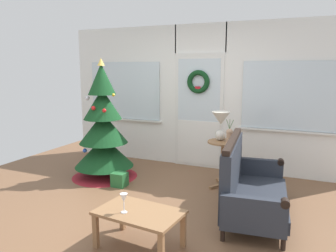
{
  "coord_description": "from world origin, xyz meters",
  "views": [
    {
      "loc": [
        1.82,
        -3.5,
        1.79
      ],
      "look_at": [
        0.05,
        0.55,
        1.0
      ],
      "focal_mm": 34.86,
      "sensor_mm": 36.0,
      "label": 1
    }
  ],
  "objects_px": {
    "wine_glass": "(124,199)",
    "gift_box": "(120,179)",
    "settee_sofa": "(247,185)",
    "christmas_tree": "(103,134)",
    "side_table": "(223,154)",
    "coffee_table": "(139,216)",
    "flower_vase": "(229,135)",
    "table_lamp": "(221,122)"
  },
  "relations": [
    {
      "from": "wine_glass",
      "to": "gift_box",
      "type": "relative_size",
      "value": 0.91
    },
    {
      "from": "settee_sofa",
      "to": "wine_glass",
      "type": "bearing_deg",
      "value": -127.2
    },
    {
      "from": "christmas_tree",
      "to": "gift_box",
      "type": "distance_m",
      "value": 0.83
    },
    {
      "from": "settee_sofa",
      "to": "gift_box",
      "type": "height_order",
      "value": "settee_sofa"
    },
    {
      "from": "christmas_tree",
      "to": "settee_sofa",
      "type": "relative_size",
      "value": 1.2
    },
    {
      "from": "side_table",
      "to": "gift_box",
      "type": "bearing_deg",
      "value": -155.81
    },
    {
      "from": "settee_sofa",
      "to": "coffee_table",
      "type": "distance_m",
      "value": 1.46
    },
    {
      "from": "christmas_tree",
      "to": "flower_vase",
      "type": "bearing_deg",
      "value": 8.18
    },
    {
      "from": "christmas_tree",
      "to": "flower_vase",
      "type": "xyz_separation_m",
      "value": [
        2.01,
        0.29,
        0.1
      ]
    },
    {
      "from": "wine_glass",
      "to": "flower_vase",
      "type": "bearing_deg",
      "value": 75.15
    },
    {
      "from": "flower_vase",
      "to": "gift_box",
      "type": "xyz_separation_m",
      "value": [
        -1.54,
        -0.59,
        -0.71
      ]
    },
    {
      "from": "table_lamp",
      "to": "wine_glass",
      "type": "height_order",
      "value": "table_lamp"
    },
    {
      "from": "flower_vase",
      "to": "coffee_table",
      "type": "bearing_deg",
      "value": -102.16
    },
    {
      "from": "side_table",
      "to": "wine_glass",
      "type": "height_order",
      "value": "side_table"
    },
    {
      "from": "table_lamp",
      "to": "coffee_table",
      "type": "relative_size",
      "value": 0.5
    },
    {
      "from": "table_lamp",
      "to": "wine_glass",
      "type": "distance_m",
      "value": 2.26
    },
    {
      "from": "christmas_tree",
      "to": "coffee_table",
      "type": "relative_size",
      "value": 2.19
    },
    {
      "from": "settee_sofa",
      "to": "gift_box",
      "type": "relative_size",
      "value": 7.56
    },
    {
      "from": "table_lamp",
      "to": "flower_vase",
      "type": "relative_size",
      "value": 1.26
    },
    {
      "from": "wine_glass",
      "to": "gift_box",
      "type": "bearing_deg",
      "value": 123.61
    },
    {
      "from": "gift_box",
      "to": "side_table",
      "type": "bearing_deg",
      "value": 24.19
    },
    {
      "from": "christmas_tree",
      "to": "side_table",
      "type": "height_order",
      "value": "christmas_tree"
    },
    {
      "from": "settee_sofa",
      "to": "flower_vase",
      "type": "xyz_separation_m",
      "value": [
        -0.42,
        0.8,
        0.44
      ]
    },
    {
      "from": "side_table",
      "to": "flower_vase",
      "type": "height_order",
      "value": "flower_vase"
    },
    {
      "from": "table_lamp",
      "to": "gift_box",
      "type": "bearing_deg",
      "value": -153.54
    },
    {
      "from": "table_lamp",
      "to": "wine_glass",
      "type": "bearing_deg",
      "value": -100.17
    },
    {
      "from": "christmas_tree",
      "to": "coffee_table",
      "type": "bearing_deg",
      "value": -46.99
    },
    {
      "from": "christmas_tree",
      "to": "flower_vase",
      "type": "relative_size",
      "value": 5.55
    },
    {
      "from": "side_table",
      "to": "settee_sofa",
      "type": "bearing_deg",
      "value": -58.81
    },
    {
      "from": "side_table",
      "to": "coffee_table",
      "type": "height_order",
      "value": "side_table"
    },
    {
      "from": "coffee_table",
      "to": "wine_glass",
      "type": "height_order",
      "value": "wine_glass"
    },
    {
      "from": "flower_vase",
      "to": "gift_box",
      "type": "relative_size",
      "value": 1.64
    },
    {
      "from": "settee_sofa",
      "to": "gift_box",
      "type": "distance_m",
      "value": 1.99
    },
    {
      "from": "coffee_table",
      "to": "gift_box",
      "type": "height_order",
      "value": "coffee_table"
    },
    {
      "from": "gift_box",
      "to": "settee_sofa",
      "type": "bearing_deg",
      "value": -6.16
    },
    {
      "from": "settee_sofa",
      "to": "side_table",
      "type": "xyz_separation_m",
      "value": [
        -0.52,
        0.86,
        0.12
      ]
    },
    {
      "from": "side_table",
      "to": "flower_vase",
      "type": "xyz_separation_m",
      "value": [
        0.1,
        -0.06,
        0.32
      ]
    },
    {
      "from": "table_lamp",
      "to": "wine_glass",
      "type": "relative_size",
      "value": 2.26
    },
    {
      "from": "table_lamp",
      "to": "settee_sofa",
      "type": "bearing_deg",
      "value": -57.17
    },
    {
      "from": "flower_vase",
      "to": "coffee_table",
      "type": "xyz_separation_m",
      "value": [
        -0.43,
        -1.99,
        -0.49
      ]
    },
    {
      "from": "christmas_tree",
      "to": "gift_box",
      "type": "relative_size",
      "value": 9.08
    },
    {
      "from": "side_table",
      "to": "gift_box",
      "type": "xyz_separation_m",
      "value": [
        -1.44,
        -0.65,
        -0.39
      ]
    }
  ]
}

